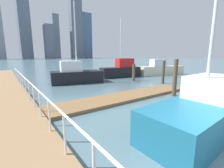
# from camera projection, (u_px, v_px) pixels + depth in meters

# --- Properties ---
(ground_plane) EXTENTS (300.00, 300.00, 0.00)m
(ground_plane) POSITION_uv_depth(u_px,v_px,m) (44.00, 78.00, 19.59)
(ground_plane) COLOR slate
(floating_dock) EXTENTS (11.30, 2.00, 0.18)m
(floating_dock) POSITION_uv_depth(u_px,v_px,m) (124.00, 97.00, 10.16)
(floating_dock) COLOR olive
(floating_dock) RESTS_ON ground_plane
(boardwalk_railing) EXTENTS (0.06, 21.92, 1.08)m
(boardwalk_railing) POSITION_uv_depth(u_px,v_px,m) (31.00, 87.00, 7.71)
(boardwalk_railing) COLOR white
(boardwalk_railing) RESTS_ON boardwalk
(dock_piling_0) EXTENTS (0.26, 0.26, 2.30)m
(dock_piling_0) POSITION_uv_depth(u_px,v_px,m) (163.00, 72.00, 15.37)
(dock_piling_0) COLOR #473826
(dock_piling_0) RESTS_ON ground_plane
(dock_piling_1) EXTENTS (0.32, 0.32, 1.90)m
(dock_piling_1) POSITION_uv_depth(u_px,v_px,m) (134.00, 73.00, 16.96)
(dock_piling_1) COLOR brown
(dock_piling_1) RESTS_ON ground_plane
(dock_piling_2) EXTENTS (0.29, 0.29, 2.58)m
(dock_piling_2) POSITION_uv_depth(u_px,v_px,m) (175.00, 78.00, 10.57)
(dock_piling_2) COLOR brown
(dock_piling_2) RESTS_ON ground_plane
(moored_boat_2) EXTENTS (7.22, 3.14, 2.29)m
(moored_boat_2) POSITION_uv_depth(u_px,v_px,m) (161.00, 69.00, 22.32)
(moored_boat_2) COLOR beige
(moored_boat_2) RESTS_ON ground_plane
(moored_boat_3) EXTENTS (5.81, 2.14, 6.63)m
(moored_boat_3) POSITION_uv_depth(u_px,v_px,m) (205.00, 110.00, 5.77)
(moored_boat_3) COLOR #1E6B8C
(moored_boat_3) RESTS_ON ground_plane
(moored_boat_4) EXTENTS (5.45, 3.13, 7.96)m
(moored_boat_4) POSITION_uv_depth(u_px,v_px,m) (76.00, 74.00, 15.83)
(moored_boat_4) COLOR black
(moored_boat_4) RESTS_ON ground_plane
(moored_boat_5) EXTENTS (5.54, 2.29, 7.46)m
(moored_boat_5) POSITION_uv_depth(u_px,v_px,m) (121.00, 70.00, 20.09)
(moored_boat_5) COLOR black
(moored_boat_5) RESTS_ON ground_plane
(skyline_tower_3) EXTENTS (10.36, 13.47, 72.62)m
(skyline_tower_3) POSITION_uv_depth(u_px,v_px,m) (23.00, 18.00, 136.75)
(skyline_tower_3) COLOR slate
(skyline_tower_3) RESTS_ON ground_plane
(skyline_tower_4) EXTENTS (7.94, 10.49, 30.83)m
(skyline_tower_4) POSITION_uv_depth(u_px,v_px,m) (49.00, 42.00, 143.01)
(skyline_tower_4) COLOR slate
(skyline_tower_4) RESTS_ON ground_plane
(skyline_tower_5) EXTENTS (6.65, 11.63, 44.25)m
(skyline_tower_5) POSITION_uv_depth(u_px,v_px,m) (55.00, 37.00, 160.39)
(skyline_tower_5) COLOR slate
(skyline_tower_5) RESTS_ON ground_plane
(skyline_tower_6) EXTENTS (12.98, 8.18, 75.53)m
(skyline_tower_6) POSITION_uv_depth(u_px,v_px,m) (76.00, 23.00, 166.38)
(skyline_tower_6) COLOR slate
(skyline_tower_6) RESTS_ON ground_plane
(skyline_tower_7) EXTENTS (13.54, 9.64, 50.22)m
(skyline_tower_7) POSITION_uv_depth(u_px,v_px,m) (85.00, 36.00, 177.56)
(skyline_tower_7) COLOR slate
(skyline_tower_7) RESTS_ON ground_plane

